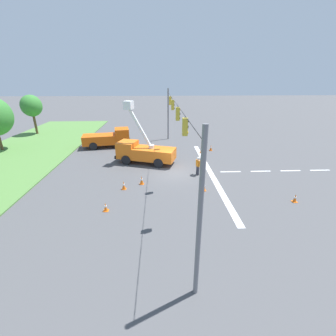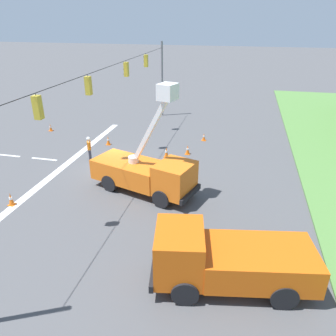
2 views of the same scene
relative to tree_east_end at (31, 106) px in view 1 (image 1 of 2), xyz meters
The scene contains 14 objects.
ground_plane 27.41m from the tree_east_end, 128.70° to the right, with size 200.00×200.00×0.00m, color #4C4C4F.
lane_markings 31.42m from the tree_east_end, 122.93° to the right, with size 17.60×15.25×0.01m.
signal_gantry 27.05m from the tree_east_end, 128.71° to the right, with size 26.20×0.33×7.20m.
tree_east_end is the anchor object (origin of this frame).
utility_truck_bucket_lift 23.04m from the tree_east_end, 127.74° to the right, with size 4.00×6.61×6.39m.
utility_truck_support_near 15.57m from the tree_east_end, 120.45° to the right, with size 3.37×6.36×2.36m.
road_worker 29.31m from the tree_east_end, 126.87° to the right, with size 0.61×0.38×1.77m.
traffic_cone_foreground_left 31.39m from the tree_east_end, 131.66° to the right, with size 0.36×0.36×0.72m.
traffic_cone_foreground_right 28.35m from the tree_east_end, 110.93° to the right, with size 0.36×0.36×0.75m.
traffic_cone_mid_left 28.60m from the tree_east_end, 145.70° to the right, with size 0.36×0.36×0.63m.
traffic_cone_mid_right 26.52m from the tree_east_end, 140.29° to the right, with size 0.36×0.36×0.73m.
traffic_cone_near_bucket 26.78m from the tree_east_end, 136.72° to the right, with size 0.36×0.36×0.76m.
traffic_cone_lane_edge_a 37.58m from the tree_east_end, 127.55° to the right, with size 0.36×0.36×0.64m.
traffic_cone_lane_edge_b 27.42m from the tree_east_end, 113.69° to the right, with size 0.36×0.36×0.73m.
Camera 1 is at (-19.89, 1.47, 8.52)m, focal length 24.00 mm.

